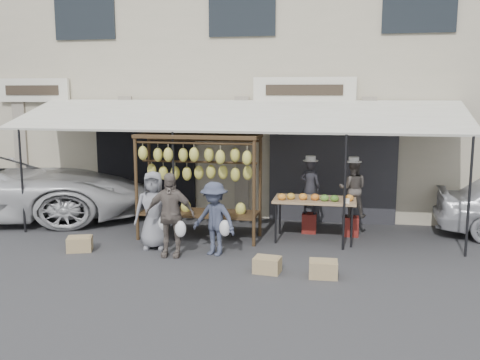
# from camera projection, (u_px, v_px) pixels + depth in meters

# --- Properties ---
(ground_plane) EXTENTS (90.00, 90.00, 0.00)m
(ground_plane) POSITION_uv_depth(u_px,v_px,m) (207.00, 260.00, 10.01)
(ground_plane) COLOR #2D2D30
(shophouse) EXTENTS (24.00, 6.15, 7.30)m
(shophouse) POSITION_uv_depth(u_px,v_px,m) (261.00, 73.00, 15.70)
(shophouse) COLOR #BEB196
(shophouse) RESTS_ON ground_plane
(awning) EXTENTS (10.00, 2.35, 2.92)m
(awning) POSITION_uv_depth(u_px,v_px,m) (232.00, 116.00, 11.79)
(awning) COLOR silver
(awning) RESTS_ON ground_plane
(banana_rack) EXTENTS (2.60, 0.90, 2.24)m
(banana_rack) POSITION_uv_depth(u_px,v_px,m) (198.00, 166.00, 11.21)
(banana_rack) COLOR black
(banana_rack) RESTS_ON ground_plane
(produce_table) EXTENTS (1.70, 0.90, 1.04)m
(produce_table) POSITION_uv_depth(u_px,v_px,m) (315.00, 200.00, 11.13)
(produce_table) COLOR tan
(produce_table) RESTS_ON ground_plane
(vendor_left) EXTENTS (0.49, 0.37, 1.21)m
(vendor_left) POSITION_uv_depth(u_px,v_px,m) (310.00, 187.00, 11.77)
(vendor_left) COLOR #24242B
(vendor_left) RESTS_ON stool_left
(vendor_right) EXTENTS (0.61, 0.48, 1.24)m
(vendor_right) POSITION_uv_depth(u_px,v_px,m) (353.00, 189.00, 11.51)
(vendor_right) COLOR #4F4844
(vendor_right) RESTS_ON stool_right
(customer_left) EXTENTS (0.84, 0.62, 1.56)m
(customer_left) POSITION_uv_depth(u_px,v_px,m) (154.00, 210.00, 10.63)
(customer_left) COLOR gray
(customer_left) RESTS_ON ground_plane
(customer_mid) EXTENTS (0.98, 0.47, 1.62)m
(customer_mid) POSITION_uv_depth(u_px,v_px,m) (170.00, 215.00, 10.12)
(customer_mid) COLOR #6B6058
(customer_mid) RESTS_ON ground_plane
(customer_right) EXTENTS (1.04, 0.81, 1.42)m
(customer_right) POSITION_uv_depth(u_px,v_px,m) (214.00, 219.00, 10.21)
(customer_right) COLOR #3B4056
(customer_right) RESTS_ON ground_plane
(stool_left) EXTENTS (0.36, 0.36, 0.44)m
(stool_left) POSITION_uv_depth(u_px,v_px,m) (309.00, 223.00, 11.91)
(stool_left) COLOR maroon
(stool_left) RESTS_ON ground_plane
(stool_right) EXTENTS (0.34, 0.34, 0.43)m
(stool_right) POSITION_uv_depth(u_px,v_px,m) (351.00, 226.00, 11.64)
(stool_right) COLOR maroon
(stool_right) RESTS_ON ground_plane
(crate_near_a) EXTENTS (0.49, 0.39, 0.27)m
(crate_near_a) POSITION_uv_depth(u_px,v_px,m) (267.00, 265.00, 9.29)
(crate_near_a) COLOR tan
(crate_near_a) RESTS_ON ground_plane
(crate_near_b) EXTENTS (0.49, 0.38, 0.29)m
(crate_near_b) POSITION_uv_depth(u_px,v_px,m) (323.00, 269.00, 9.05)
(crate_near_b) COLOR tan
(crate_near_b) RESTS_ON ground_plane
(crate_far) EXTENTS (0.57, 0.50, 0.28)m
(crate_far) POSITION_uv_depth(u_px,v_px,m) (80.00, 244.00, 10.54)
(crate_far) COLOR tan
(crate_far) RESTS_ON ground_plane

